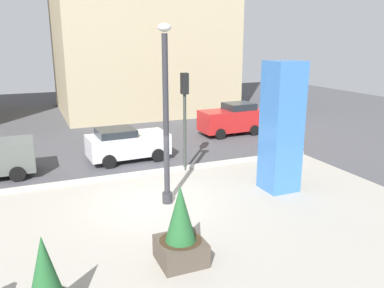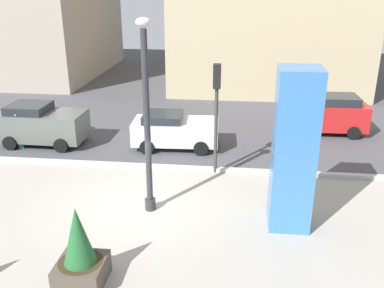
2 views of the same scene
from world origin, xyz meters
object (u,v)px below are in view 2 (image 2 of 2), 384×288
at_px(potted_plant_near_left, 80,253).
at_px(pedestrian_crossing, 18,128).
at_px(lamp_post, 147,124).
at_px(art_pillar_blue, 294,151).
at_px(car_far_lane, 328,114).
at_px(car_curb_east, 42,124).
at_px(car_curb_west, 174,130).
at_px(traffic_light_far_side, 217,101).

xyz_separation_m(potted_plant_near_left, pedestrian_crossing, (-6.05, 8.58, 0.09)).
bearing_deg(potted_plant_near_left, lamp_post, 75.85).
bearing_deg(art_pillar_blue, potted_plant_near_left, -147.79).
relative_size(potted_plant_near_left, car_far_lane, 0.56).
bearing_deg(potted_plant_near_left, pedestrian_crossing, 125.18).
height_order(car_curb_east, pedestrian_crossing, car_curb_east).
relative_size(lamp_post, car_far_lane, 1.61).
xyz_separation_m(art_pillar_blue, car_curb_west, (-4.55, 6.12, -1.66)).
bearing_deg(traffic_light_far_side, lamp_post, -121.49).
height_order(lamp_post, car_far_lane, lamp_post).
bearing_deg(art_pillar_blue, pedestrian_crossing, 155.87).
xyz_separation_m(car_curb_west, pedestrian_crossing, (-6.95, -0.97, 0.14)).
relative_size(potted_plant_near_left, pedestrian_crossing, 1.24).
distance_m(traffic_light_far_side, car_curb_west, 3.86).
distance_m(art_pillar_blue, pedestrian_crossing, 12.69).
bearing_deg(potted_plant_near_left, car_curb_west, 84.62).
relative_size(lamp_post, pedestrian_crossing, 3.60).
relative_size(car_far_lane, pedestrian_crossing, 2.23).
bearing_deg(lamp_post, pedestrian_crossing, 145.83).
relative_size(art_pillar_blue, car_far_lane, 1.29).
bearing_deg(car_curb_west, lamp_post, -89.36).
distance_m(art_pillar_blue, car_curb_east, 12.31).
xyz_separation_m(lamp_post, art_pillar_blue, (4.48, -0.39, -0.55)).
height_order(art_pillar_blue, car_curb_west, art_pillar_blue).
bearing_deg(potted_plant_near_left, car_far_lane, 56.56).
bearing_deg(pedestrian_crossing, car_curb_west, 7.92).
bearing_deg(traffic_light_far_side, car_far_lane, 45.54).
bearing_deg(car_curb_east, car_far_lane, 12.89).
relative_size(potted_plant_near_left, car_curb_east, 0.55).
bearing_deg(art_pillar_blue, car_curb_west, 126.63).
distance_m(art_pillar_blue, car_far_lane, 9.46).
bearing_deg(car_far_lane, pedestrian_crossing, -165.08).
bearing_deg(car_curb_east, lamp_post, -41.24).
height_order(car_far_lane, pedestrian_crossing, car_far_lane).
xyz_separation_m(traffic_light_far_side, pedestrian_crossing, (-8.98, 1.55, -1.96)).
height_order(traffic_light_far_side, car_curb_east, traffic_light_far_side).
bearing_deg(car_curb_east, traffic_light_far_side, -15.39).
bearing_deg(potted_plant_near_left, traffic_light_far_side, 67.38).
distance_m(lamp_post, car_curb_east, 8.55).
relative_size(car_far_lane, car_curb_east, 0.99).
bearing_deg(traffic_light_far_side, potted_plant_near_left, -112.62).
height_order(car_far_lane, car_curb_east, car_far_lane).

